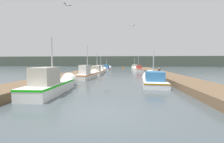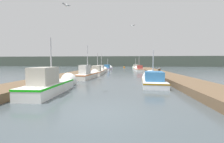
% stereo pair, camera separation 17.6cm
% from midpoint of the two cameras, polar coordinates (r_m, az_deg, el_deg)
% --- Properties ---
extents(ground_plane, '(200.00, 200.00, 0.00)m').
position_cam_midpoint_polar(ground_plane, '(5.80, -4.83, -15.82)').
color(ground_plane, '#424C51').
extents(dock_left, '(2.67, 40.00, 0.47)m').
position_cam_midpoint_polar(dock_left, '(22.54, -12.35, -0.74)').
color(dock_left, brown).
rests_on(dock_left, ground_plane).
extents(dock_right, '(2.67, 40.00, 0.47)m').
position_cam_midpoint_polar(dock_right, '(22.01, 18.59, -0.95)').
color(dock_right, brown).
rests_on(dock_right, ground_plane).
extents(distant_shore_ridge, '(120.00, 16.00, 4.32)m').
position_cam_midpoint_polar(distant_shore_ridge, '(70.62, 4.82, 3.84)').
color(distant_shore_ridge, '#424C42').
rests_on(distant_shore_ridge, ground_plane).
extents(fishing_boat_0, '(1.63, 5.62, 3.82)m').
position_cam_midpoint_polar(fishing_boat_0, '(10.40, -21.05, -4.44)').
color(fishing_boat_0, silver).
rests_on(fishing_boat_0, ground_plane).
extents(fishing_boat_1, '(2.26, 6.29, 3.56)m').
position_cam_midpoint_polar(fishing_boat_1, '(13.97, 15.47, -2.95)').
color(fishing_boat_1, silver).
rests_on(fishing_boat_1, ground_plane).
extents(fishing_boat_2, '(1.78, 5.70, 4.20)m').
position_cam_midpoint_polar(fishing_boat_2, '(18.05, -8.78, -1.05)').
color(fishing_boat_2, silver).
rests_on(fishing_boat_2, ground_plane).
extents(fishing_boat_3, '(1.79, 6.13, 3.74)m').
position_cam_midpoint_polar(fishing_boat_3, '(23.25, -5.24, -0.04)').
color(fishing_boat_3, silver).
rests_on(fishing_boat_3, ground_plane).
extents(fishing_boat_4, '(1.65, 5.23, 3.75)m').
position_cam_midpoint_polar(fishing_boat_4, '(27.91, -3.72, 0.54)').
color(fishing_boat_4, silver).
rests_on(fishing_boat_4, ground_plane).
extents(fishing_boat_5, '(2.00, 5.14, 3.79)m').
position_cam_midpoint_polar(fishing_boat_5, '(32.08, 10.26, 0.84)').
color(fishing_boat_5, silver).
rests_on(fishing_boat_5, ground_plane).
extents(fishing_boat_6, '(1.94, 5.83, 3.27)m').
position_cam_midpoint_polar(fishing_boat_6, '(36.83, -1.45, 1.28)').
color(fishing_boat_6, silver).
rests_on(fishing_boat_6, ground_plane).
extents(fishing_boat_7, '(1.63, 4.80, 3.39)m').
position_cam_midpoint_polar(fishing_boat_7, '(40.55, 9.04, 1.45)').
color(fishing_boat_7, silver).
rests_on(fishing_boat_7, ground_plane).
extents(mooring_piling_0, '(0.29, 0.29, 1.30)m').
position_cam_midpoint_polar(mooring_piling_0, '(16.47, 17.82, -0.96)').
color(mooring_piling_0, '#473523').
rests_on(mooring_piling_0, ground_plane).
extents(mooring_piling_1, '(0.33, 0.33, 1.06)m').
position_cam_midpoint_polar(mooring_piling_1, '(35.44, -3.36, 1.41)').
color(mooring_piling_1, '#473523').
rests_on(mooring_piling_1, ground_plane).
extents(mooring_piling_2, '(0.32, 0.32, 1.01)m').
position_cam_midpoint_polar(mooring_piling_2, '(29.69, -5.21, 0.91)').
color(mooring_piling_2, '#473523').
rests_on(mooring_piling_2, ground_plane).
extents(channel_buoy, '(0.62, 0.62, 1.12)m').
position_cam_midpoint_polar(channel_buoy, '(48.11, 4.79, 1.56)').
color(channel_buoy, '#BF6513').
rests_on(channel_buoy, ground_plane).
extents(seagull_lead, '(0.53, 0.38, 0.12)m').
position_cam_midpoint_polar(seagull_lead, '(15.20, 8.05, 16.86)').
color(seagull_lead, white).
extents(seagull_1, '(0.36, 0.54, 0.12)m').
position_cam_midpoint_polar(seagull_1, '(9.76, -16.52, 23.06)').
color(seagull_1, white).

